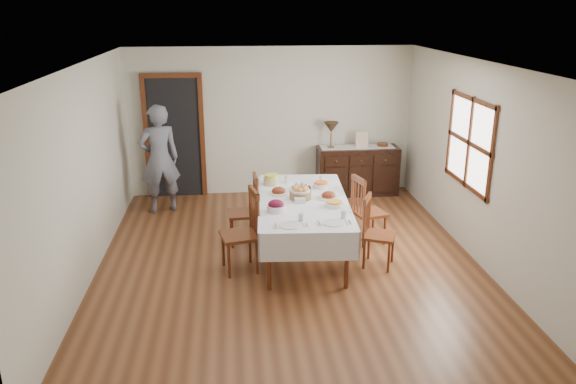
{
  "coord_description": "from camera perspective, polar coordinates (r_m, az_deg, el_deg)",
  "views": [
    {
      "loc": [
        -0.7,
        -6.78,
        3.26
      ],
      "look_at": [
        0.0,
        0.1,
        0.95
      ],
      "focal_mm": 35.0,
      "sensor_mm": 36.0,
      "label": 1
    }
  ],
  "objects": [
    {
      "name": "casserole_dish",
      "position": [
        7.25,
        4.73,
        -1.21
      ],
      "size": [
        0.25,
        0.25,
        0.07
      ],
      "color": "silver",
      "rests_on": "dining_table"
    },
    {
      "name": "runner",
      "position": [
        10.06,
        7.03,
        4.58
      ],
      "size": [
        1.3,
        0.35,
        0.01
      ],
      "color": "silver",
      "rests_on": "sideboard"
    },
    {
      "name": "ham_platter_a",
      "position": [
        7.71,
        -0.96,
        0.06
      ],
      "size": [
        0.29,
        0.29,
        0.11
      ],
      "color": "silver",
      "rests_on": "dining_table"
    },
    {
      "name": "setting_left",
      "position": [
        6.64,
        0.54,
        -3.12
      ],
      "size": [
        0.43,
        0.31,
        0.1
      ],
      "color": "silver",
      "rests_on": "dining_table"
    },
    {
      "name": "dining_table",
      "position": [
        7.51,
        1.53,
        -1.45
      ],
      "size": [
        1.33,
        2.39,
        0.8
      ],
      "rotation": [
        0.0,
        0.0,
        -0.06
      ],
      "color": "white",
      "rests_on": "ground"
    },
    {
      "name": "chair_right_near",
      "position": [
        7.37,
        8.9,
        -3.94
      ],
      "size": [
        0.52,
        0.52,
        0.95
      ],
      "rotation": [
        0.0,
        0.0,
        1.14
      ],
      "color": "#562712",
      "rests_on": "ground"
    },
    {
      "name": "setting_right",
      "position": [
        6.74,
        4.94,
        -2.86
      ],
      "size": [
        0.43,
        0.31,
        0.1
      ],
      "color": "silver",
      "rests_on": "dining_table"
    },
    {
      "name": "chair_left_far",
      "position": [
        7.99,
        -4.24,
        -1.76
      ],
      "size": [
        0.44,
        0.44,
        1.0
      ],
      "rotation": [
        0.0,
        0.0,
        -1.51
      ],
      "color": "#562712",
      "rests_on": "ground"
    },
    {
      "name": "table_lamp",
      "position": [
        9.88,
        4.41,
        6.5
      ],
      "size": [
        0.26,
        0.26,
        0.46
      ],
      "color": "brown",
      "rests_on": "sideboard"
    },
    {
      "name": "carrot_bowl",
      "position": [
        7.97,
        3.34,
        0.74
      ],
      "size": [
        0.22,
        0.22,
        0.09
      ],
      "color": "silver",
      "rests_on": "dining_table"
    },
    {
      "name": "chair_right_far",
      "position": [
        8.05,
        7.94,
        -1.75
      ],
      "size": [
        0.51,
        0.51,
        1.0
      ],
      "rotation": [
        0.0,
        0.0,
        1.82
      ],
      "color": "#562712",
      "rests_on": "ground"
    },
    {
      "name": "picture_frame",
      "position": [
        10.0,
        7.51,
        5.27
      ],
      "size": [
        0.22,
        0.08,
        0.28
      ],
      "color": "beige",
      "rests_on": "sideboard"
    },
    {
      "name": "person",
      "position": [
        9.31,
        -12.96,
        3.62
      ],
      "size": [
        0.69,
        0.56,
        1.9
      ],
      "primitive_type": "imported",
      "rotation": [
        0.0,
        0.0,
        3.48
      ],
      "color": "slate",
      "rests_on": "ground"
    },
    {
      "name": "pineapple_bowl",
      "position": [
        8.09,
        -1.69,
        1.26
      ],
      "size": [
        0.23,
        0.23,
        0.15
      ],
      "color": "#CBBA83",
      "rests_on": "dining_table"
    },
    {
      "name": "beet_bowl",
      "position": [
        7.03,
        -1.23,
        -1.47
      ],
      "size": [
        0.23,
        0.23,
        0.15
      ],
      "color": "silver",
      "rests_on": "dining_table"
    },
    {
      "name": "glass_far_b",
      "position": [
        8.19,
        3.41,
        1.28
      ],
      "size": [
        0.07,
        0.07,
        0.09
      ],
      "color": "silver",
      "rests_on": "dining_table"
    },
    {
      "name": "ham_platter_b",
      "position": [
        7.54,
        4.13,
        -0.4
      ],
      "size": [
        0.3,
        0.3,
        0.11
      ],
      "color": "silver",
      "rests_on": "dining_table"
    },
    {
      "name": "sideboard",
      "position": [
        10.16,
        7.06,
        2.17
      ],
      "size": [
        1.44,
        0.52,
        0.86
      ],
      "color": "black",
      "rests_on": "ground"
    },
    {
      "name": "deco_bowl",
      "position": [
        10.17,
        9.58,
        4.76
      ],
      "size": [
        0.2,
        0.2,
        0.06
      ],
      "color": "#562712",
      "rests_on": "sideboard"
    },
    {
      "name": "chair_left_near",
      "position": [
        7.16,
        -4.54,
        -3.91
      ],
      "size": [
        0.53,
        0.53,
        1.08
      ],
      "rotation": [
        0.0,
        0.0,
        -1.36
      ],
      "color": "#562712",
      "rests_on": "ground"
    },
    {
      "name": "glass_far_a",
      "position": [
        8.16,
        -0.11,
        1.3
      ],
      "size": [
        0.06,
        0.06,
        0.11
      ],
      "color": "silver",
      "rests_on": "dining_table"
    },
    {
      "name": "bread_basket",
      "position": [
        7.49,
        1.26,
        -0.11
      ],
      "size": [
        0.29,
        0.29,
        0.18
      ],
      "color": "brown",
      "rests_on": "dining_table"
    },
    {
      "name": "ground",
      "position": [
        7.56,
        0.08,
        -7.09
      ],
      "size": [
        6.0,
        6.0,
        0.0
      ],
      "primitive_type": "plane",
      "color": "brown"
    },
    {
      "name": "room_shell",
      "position": [
        7.41,
        -1.38,
        5.83
      ],
      "size": [
        5.02,
        6.02,
        2.65
      ],
      "color": "silver",
      "rests_on": "ground"
    },
    {
      "name": "butter_dish",
      "position": [
        7.34,
        1.2,
        -0.85
      ],
      "size": [
        0.15,
        0.1,
        0.07
      ],
      "color": "silver",
      "rests_on": "dining_table"
    },
    {
      "name": "egg_basket",
      "position": [
        7.84,
        1.36,
        0.4
      ],
      "size": [
        0.27,
        0.27,
        0.1
      ],
      "color": "black",
      "rests_on": "dining_table"
    }
  ]
}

